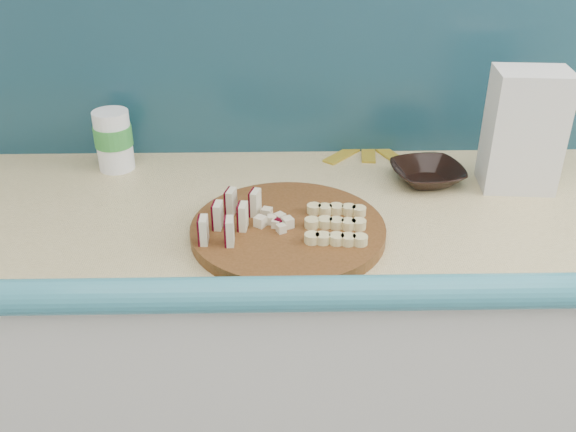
# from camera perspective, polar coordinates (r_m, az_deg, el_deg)

# --- Properties ---
(kitchen_counter) EXTENTS (2.20, 0.63, 0.91)m
(kitchen_counter) POSITION_cam_1_polar(r_m,az_deg,el_deg) (1.59, 8.19, -13.57)
(kitchen_counter) COLOR silver
(kitchen_counter) RESTS_ON ground
(backsplash) EXTENTS (2.20, 0.02, 0.50)m
(backsplash) POSITION_cam_1_polar(r_m,az_deg,el_deg) (1.50, 8.48, 14.68)
(backsplash) COLOR teal
(backsplash) RESTS_ON kitchen_counter
(cutting_board) EXTENTS (0.40, 0.40, 0.02)m
(cutting_board) POSITION_cam_1_polar(r_m,az_deg,el_deg) (1.20, 0.00, -1.31)
(cutting_board) COLOR #48280F
(cutting_board) RESTS_ON kitchen_counter
(apple_wedges) EXTENTS (0.11, 0.14, 0.05)m
(apple_wedges) POSITION_cam_1_polar(r_m,az_deg,el_deg) (1.18, -5.18, 0.00)
(apple_wedges) COLOR beige
(apple_wedges) RESTS_ON cutting_board
(apple_chunks) EXTENTS (0.05, 0.05, 0.02)m
(apple_chunks) POSITION_cam_1_polar(r_m,az_deg,el_deg) (1.19, -1.10, -0.41)
(apple_chunks) COLOR beige
(apple_chunks) RESTS_ON cutting_board
(banana_slices) EXTENTS (0.13, 0.15, 0.02)m
(banana_slices) POSITION_cam_1_polar(r_m,az_deg,el_deg) (1.19, 4.30, -0.68)
(banana_slices) COLOR #DFCE88
(banana_slices) RESTS_ON cutting_board
(brown_bowl) EXTENTS (0.18, 0.18, 0.04)m
(brown_bowl) POSITION_cam_1_polar(r_m,az_deg,el_deg) (1.43, 12.27, 3.64)
(brown_bowl) COLOR black
(brown_bowl) RESTS_ON kitchen_counter
(flour_bag) EXTENTS (0.16, 0.12, 0.25)m
(flour_bag) POSITION_cam_1_polar(r_m,az_deg,el_deg) (1.43, 20.23, 7.15)
(flour_bag) COLOR silver
(flour_bag) RESTS_ON kitchen_counter
(canister) EXTENTS (0.08, 0.08, 0.14)m
(canister) POSITION_cam_1_polar(r_m,az_deg,el_deg) (1.49, -15.25, 6.61)
(canister) COLOR white
(canister) RESTS_ON kitchen_counter
(banana_peel) EXTENTS (0.21, 0.18, 0.01)m
(banana_peel) POSITION_cam_1_polar(r_m,az_deg,el_deg) (1.56, 7.10, 5.64)
(banana_peel) COLOR gold
(banana_peel) RESTS_ON kitchen_counter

